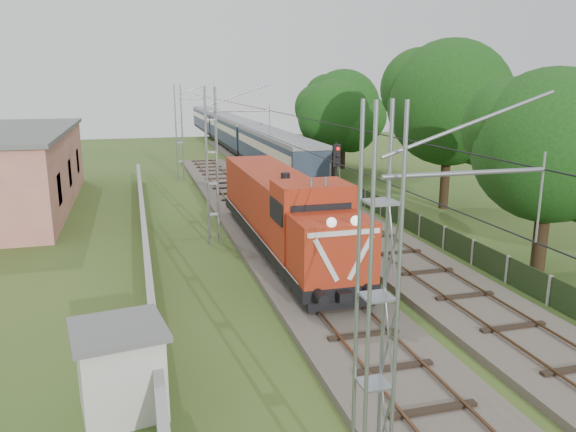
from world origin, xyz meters
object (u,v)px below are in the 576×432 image
object	(u,v)px
locomotive	(283,210)
relay_hut	(121,369)
coach_rake	(233,130)
signal_post	(336,175)

from	to	relation	value
locomotive	relay_hut	size ratio (longest dim) A/B	6.43
locomotive	coach_rake	world-z (taller)	locomotive
locomotive	coach_rake	xyz separation A→B (m)	(5.00, 42.50, 0.19)
signal_post	relay_hut	world-z (taller)	signal_post
locomotive	coach_rake	size ratio (longest dim) A/B	0.26
coach_rake	signal_post	bearing A→B (deg)	-92.53
coach_rake	relay_hut	size ratio (longest dim) A/B	24.41
relay_hut	signal_post	bearing A→B (deg)	51.30
coach_rake	relay_hut	bearing A→B (deg)	-102.84
signal_post	relay_hut	xyz separation A→B (m)	(-10.58, -13.21, -2.39)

